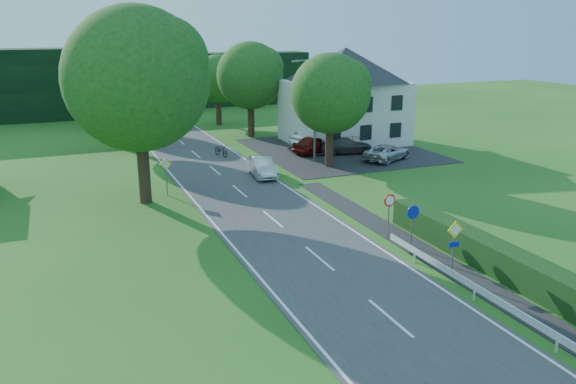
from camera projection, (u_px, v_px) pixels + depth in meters
name	position (u px, v px, depth m)	size (l,w,h in m)	color
road	(260.00, 209.00, 33.01)	(7.00, 80.00, 0.04)	#3A3A3D
parking_pad	(339.00, 150.00, 48.95)	(14.00, 16.00, 0.04)	black
line_edge_left	(207.00, 215.00, 31.80)	(0.12, 80.00, 0.01)	white
line_edge_right	(311.00, 202.00, 34.20)	(0.12, 80.00, 0.01)	white
line_centre	(260.00, 209.00, 33.00)	(0.12, 80.00, 0.01)	white
tree_main	(139.00, 107.00, 32.71)	(9.40, 9.40, 11.64)	#164916
tree_left_far	(125.00, 101.00, 47.69)	(7.00, 7.00, 8.58)	#164916
tree_right_far	(251.00, 90.00, 53.81)	(7.40, 7.40, 9.09)	#164916
tree_left_back	(115.00, 90.00, 58.58)	(6.60, 6.60, 8.07)	#164916
tree_right_back	(218.00, 90.00, 60.74)	(6.20, 6.20, 7.56)	#164916
tree_right_mid	(330.00, 111.00, 42.02)	(7.00, 7.00, 8.58)	#164916
treeline_right	(200.00, 80.00, 75.74)	(30.00, 5.00, 7.00)	black
house_white	(345.00, 95.00, 51.11)	(10.60, 8.40, 8.60)	silver
streetlight	(314.00, 106.00, 43.59)	(2.03, 0.18, 8.00)	slate
sign_priority_right	(454.00, 239.00, 23.44)	(0.78, 0.09, 2.59)	slate
sign_roundabout	(412.00, 220.00, 26.13)	(0.64, 0.08, 2.37)	slate
sign_speed_limit	(389.00, 206.00, 27.87)	(0.64, 0.11, 2.37)	slate
sign_priority_left	(166.00, 169.00, 35.29)	(0.78, 0.09, 2.44)	slate
moving_car	(262.00, 167.00, 40.12)	(1.45, 4.15, 1.37)	silver
motorcycle	(221.00, 150.00, 46.42)	(0.66, 1.90, 1.00)	black
parked_car_red	(317.00, 144.00, 47.53)	(1.84, 4.56, 1.55)	#68120B
parked_car_silver_a	(316.00, 137.00, 50.17)	(1.69, 4.84, 1.60)	silver
parked_car_grey	(346.00, 145.00, 47.41)	(1.87, 4.60, 1.33)	#45464A
parked_car_silver_b	(387.00, 152.00, 44.95)	(2.13, 4.61, 1.28)	silver
parasol	(353.00, 147.00, 45.33)	(2.12, 2.17, 1.95)	#B71F0E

